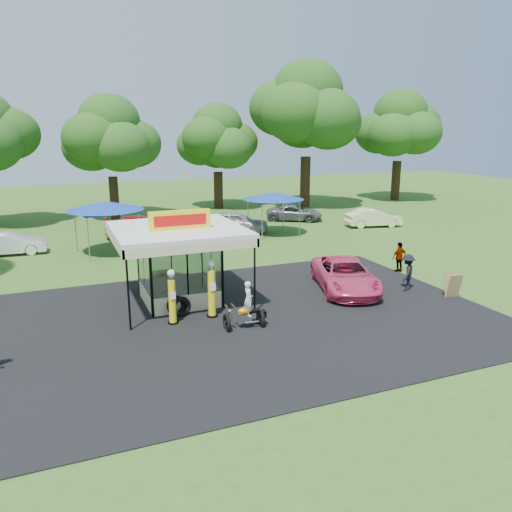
% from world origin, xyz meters
% --- Properties ---
extents(ground, '(120.00, 120.00, 0.00)m').
position_xyz_m(ground, '(0.00, 0.00, 0.00)').
color(ground, '#2E5B1C').
rests_on(ground, ground).
extents(asphalt_apron, '(20.00, 14.00, 0.04)m').
position_xyz_m(asphalt_apron, '(0.00, 2.00, 0.02)').
color(asphalt_apron, black).
rests_on(asphalt_apron, ground).
extents(gas_station_kiosk, '(5.40, 5.40, 4.18)m').
position_xyz_m(gas_station_kiosk, '(-2.00, 4.99, 1.78)').
color(gas_station_kiosk, white).
rests_on(gas_station_kiosk, ground).
extents(gas_pump_left, '(0.42, 0.42, 2.23)m').
position_xyz_m(gas_pump_left, '(-2.89, 2.52, 1.07)').
color(gas_pump_left, black).
rests_on(gas_pump_left, ground).
extents(gas_pump_right, '(0.46, 0.46, 2.45)m').
position_xyz_m(gas_pump_right, '(-1.24, 2.65, 1.17)').
color(gas_pump_right, black).
rests_on(gas_pump_right, ground).
extents(motorcycle, '(1.65, 0.83, 1.95)m').
position_xyz_m(motorcycle, '(-0.35, 1.04, 0.76)').
color(motorcycle, black).
rests_on(motorcycle, ground).
extents(spare_tires, '(1.03, 0.67, 0.87)m').
position_xyz_m(spare_tires, '(-2.46, 3.30, 0.42)').
color(spare_tires, black).
rests_on(spare_tires, ground).
extents(a_frame_sign, '(0.66, 0.64, 1.13)m').
position_xyz_m(a_frame_sign, '(9.60, 0.86, 0.57)').
color(a_frame_sign, '#593819').
rests_on(a_frame_sign, ground).
extents(kiosk_car, '(2.82, 1.13, 0.96)m').
position_xyz_m(kiosk_car, '(-2.00, 7.20, 0.48)').
color(kiosk_car, yellow).
rests_on(kiosk_car, ground).
extents(pink_sedan, '(4.00, 5.87, 1.49)m').
position_xyz_m(pink_sedan, '(5.67, 3.65, 0.75)').
color(pink_sedan, '#E33D6D').
rests_on(pink_sedan, ground).
extents(spectator_east_a, '(1.29, 1.25, 1.77)m').
position_xyz_m(spectator_east_a, '(8.37, 2.50, 0.88)').
color(spectator_east_a, black).
rests_on(spectator_east_a, ground).
extents(spectator_east_b, '(0.99, 0.47, 1.64)m').
position_xyz_m(spectator_east_b, '(10.06, 5.25, 0.82)').
color(spectator_east_b, gray).
rests_on(spectator_east_b, ground).
extents(bg_car_a, '(4.16, 1.58, 1.36)m').
position_xyz_m(bg_car_a, '(-9.49, 17.42, 0.68)').
color(bg_car_a, white).
rests_on(bg_car_a, ground).
extents(bg_car_b, '(5.33, 2.39, 1.52)m').
position_xyz_m(bg_car_b, '(-1.05, 19.63, 0.76)').
color(bg_car_b, '#BB110E').
rests_on(bg_car_b, ground).
extents(bg_car_c, '(5.02, 3.86, 1.59)m').
position_xyz_m(bg_car_c, '(5.66, 18.57, 0.80)').
color(bg_car_c, '#A9A8AD').
rests_on(bg_car_c, ground).
extents(bg_car_d, '(5.10, 4.28, 1.30)m').
position_xyz_m(bg_car_d, '(11.94, 21.54, 0.65)').
color(bg_car_d, '#58595B').
rests_on(bg_car_d, ground).
extents(bg_car_e, '(4.60, 2.35, 1.45)m').
position_xyz_m(bg_car_e, '(16.46, 16.69, 0.72)').
color(bg_car_e, '#F7F4BD').
rests_on(bg_car_e, ground).
extents(tent_west, '(4.65, 4.65, 3.25)m').
position_xyz_m(tent_west, '(-3.93, 15.57, 2.94)').
color(tent_west, gray).
rests_on(tent_west, ground).
extents(tent_east, '(4.42, 4.42, 3.09)m').
position_xyz_m(tent_east, '(7.93, 17.00, 2.80)').
color(tent_east, gray).
rests_on(tent_east, ground).
extents(oak_far_c, '(8.61, 8.61, 10.15)m').
position_xyz_m(oak_far_c, '(-1.94, 28.24, 6.44)').
color(oak_far_c, black).
rests_on(oak_far_c, ground).
extents(oak_far_d, '(8.16, 8.16, 9.72)m').
position_xyz_m(oak_far_d, '(8.19, 30.61, 6.19)').
color(oak_far_d, black).
rests_on(oak_far_d, ground).
extents(oak_far_e, '(11.46, 11.46, 13.64)m').
position_xyz_m(oak_far_e, '(16.42, 28.22, 8.71)').
color(oak_far_e, black).
rests_on(oak_far_e, ground).
extents(oak_far_f, '(9.46, 9.46, 11.40)m').
position_xyz_m(oak_far_f, '(27.92, 28.96, 7.32)').
color(oak_far_f, black).
rests_on(oak_far_f, ground).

